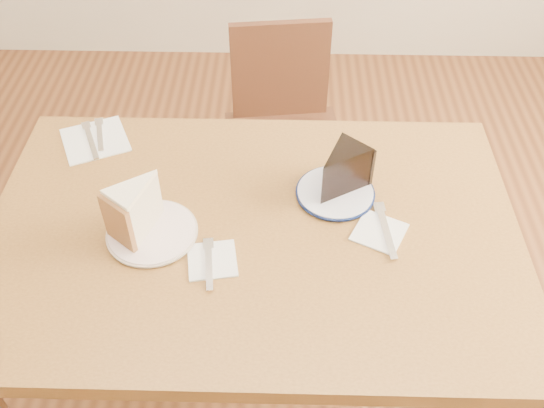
{
  "coord_description": "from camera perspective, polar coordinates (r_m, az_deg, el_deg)",
  "views": [
    {
      "loc": [
        0.07,
        -0.92,
        1.74
      ],
      "look_at": [
        0.04,
        0.03,
        0.8
      ],
      "focal_mm": 40.0,
      "sensor_mm": 36.0,
      "label": 1
    }
  ],
  "objects": [
    {
      "name": "napkin_navy",
      "position": [
        1.37,
        10.06,
        -2.61
      ],
      "size": [
        0.14,
        0.14,
        0.0
      ],
      "primitive_type": "cube",
      "rotation": [
        0.0,
        0.0,
        -0.46
      ],
      "color": "white",
      "rests_on": "table"
    },
    {
      "name": "plate_cream",
      "position": [
        1.37,
        -11.21,
        -2.65
      ],
      "size": [
        0.19,
        0.19,
        0.01
      ],
      "primitive_type": "cylinder",
      "color": "white",
      "rests_on": "table"
    },
    {
      "name": "plate_navy",
      "position": [
        1.44,
        5.97,
        1.06
      ],
      "size": [
        0.18,
        0.18,
        0.01
      ],
      "primitive_type": "cylinder",
      "color": "white",
      "rests_on": "table"
    },
    {
      "name": "fork_spare",
      "position": [
        1.66,
        -15.89,
        6.28
      ],
      "size": [
        0.05,
        0.14,
        0.0
      ],
      "primitive_type": "cube",
      "rotation": [
        0.0,
        0.0,
        0.27
      ],
      "color": "silver",
      "rests_on": "napkin_spare"
    },
    {
      "name": "napkin_cream",
      "position": [
        1.3,
        -5.65,
        -5.28
      ],
      "size": [
        0.12,
        0.12,
        0.0
      ],
      "primitive_type": "cube",
      "rotation": [
        0.0,
        0.0,
        0.17
      ],
      "color": "white",
      "rests_on": "table"
    },
    {
      "name": "chair_far",
      "position": [
        2.1,
        1.09,
        6.63
      ],
      "size": [
        0.44,
        0.44,
        0.8
      ],
      "rotation": [
        0.0,
        0.0,
        3.27
      ],
      "color": "#33190F",
      "rests_on": "ground"
    },
    {
      "name": "chocolate_cake",
      "position": [
        1.4,
        6.32,
        2.79
      ],
      "size": [
        0.15,
        0.16,
        0.1
      ],
      "primitive_type": null,
      "rotation": [
        0.0,
        0.0,
        2.44
      ],
      "color": "black",
      "rests_on": "plate_navy"
    },
    {
      "name": "table",
      "position": [
        1.43,
        -1.78,
        -4.93
      ],
      "size": [
        1.2,
        0.8,
        0.75
      ],
      "color": "brown",
      "rests_on": "ground"
    },
    {
      "name": "fork_cream",
      "position": [
        1.29,
        -5.96,
        -5.65
      ],
      "size": [
        0.03,
        0.14,
        0.0
      ],
      "primitive_type": "cube",
      "rotation": [
        0.0,
        0.0,
        0.12
      ],
      "color": "silver",
      "rests_on": "napkin_cream"
    },
    {
      "name": "carrot_cake",
      "position": [
        1.33,
        -12.26,
        -0.31
      ],
      "size": [
        0.14,
        0.15,
        0.11
      ],
      "primitive_type": null,
      "rotation": [
        0.0,
        0.0,
        -0.67
      ],
      "color": "beige",
      "rests_on": "plate_cream"
    },
    {
      "name": "knife_navy",
      "position": [
        1.37,
        10.67,
        -2.44
      ],
      "size": [
        0.03,
        0.17,
        0.0
      ],
      "primitive_type": "cube",
      "rotation": [
        0.0,
        0.0,
        0.1
      ],
      "color": "silver",
      "rests_on": "napkin_navy"
    },
    {
      "name": "napkin_spare",
      "position": [
        1.65,
        -16.31,
        5.8
      ],
      "size": [
        0.21,
        0.21,
        0.0
      ],
      "primitive_type": "cube",
      "rotation": [
        0.0,
        0.0,
        0.43
      ],
      "color": "white",
      "rests_on": "table"
    },
    {
      "name": "knife_spare",
      "position": [
        1.65,
        -16.69,
        5.77
      ],
      "size": [
        0.08,
        0.15,
        0.0
      ],
      "primitive_type": "cube",
      "rotation": [
        0.0,
        0.0,
        0.41
      ],
      "color": "silver",
      "rests_on": "napkin_spare"
    },
    {
      "name": "ground",
      "position": [
        1.97,
        -1.34,
        -17.23
      ],
      "size": [
        4.0,
        4.0,
        0.0
      ],
      "primitive_type": "plane",
      "color": "#452412",
      "rests_on": "ground"
    }
  ]
}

